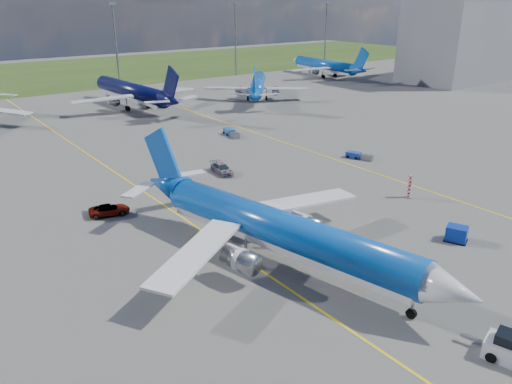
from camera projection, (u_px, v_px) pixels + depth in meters
ground at (294, 293)px, 42.65m from camera, size 400.00×400.00×0.00m
taxiway_lines at (153, 196)px, 63.42m from camera, size 60.25×160.00×0.02m
floodlight_masts at (40, 45)px, 125.80m from camera, size 202.20×0.50×22.70m
terminal_building at (467, 36)px, 149.72m from camera, size 42.00×22.00×26.00m
warning_post at (409, 186)px, 62.60m from camera, size 0.50×0.50×3.00m
bg_jet_n at (133, 107)px, 115.38m from camera, size 33.71×43.02×10.84m
bg_jet_ne at (257, 98)px, 125.90m from camera, size 44.89×46.13×9.62m
bg_jet_ene at (324, 77)px, 161.26m from camera, size 33.25×41.55×10.17m
main_airliner at (281, 264)px, 47.25m from camera, size 37.21×44.36×10.22m
uld_container at (457, 234)px, 51.54m from camera, size 2.28×2.49×1.61m
service_car_b at (109, 210)px, 57.79m from camera, size 5.01×3.22×1.28m
service_car_c at (222, 169)px, 71.59m from camera, size 2.48×4.98×1.39m
baggage_tug_w at (358, 156)px, 78.24m from camera, size 2.50×4.38×0.95m
baggage_tug_e at (231, 133)px, 91.40m from camera, size 2.25×5.10×1.11m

